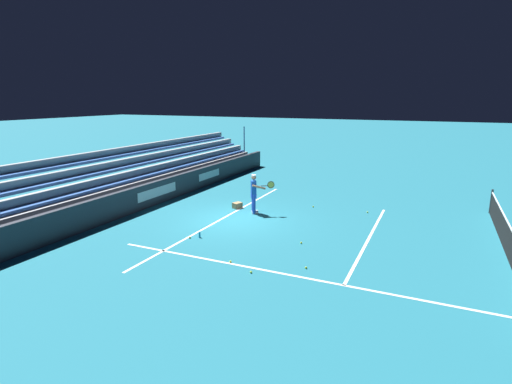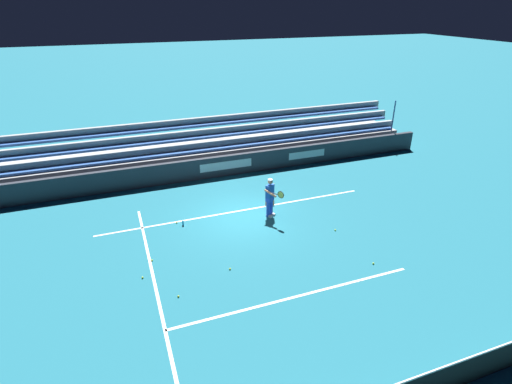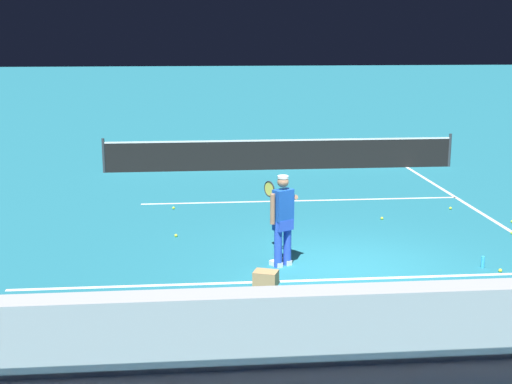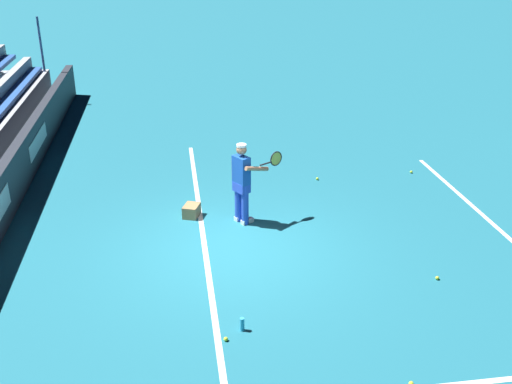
# 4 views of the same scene
# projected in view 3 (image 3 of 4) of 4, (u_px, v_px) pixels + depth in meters

# --- Properties ---
(ground_plane) EXTENTS (160.00, 160.00, 0.00)m
(ground_plane) POSITION_uv_depth(u_px,v_px,m) (348.00, 270.00, 13.05)
(ground_plane) COLOR #1E6B7F
(court_baseline_white) EXTENTS (12.00, 0.10, 0.01)m
(court_baseline_white) POSITION_uv_depth(u_px,v_px,m) (355.00, 279.00, 12.57)
(court_baseline_white) COLOR white
(court_baseline_white) RESTS_ON ground
(court_sideline_white) EXTENTS (0.10, 12.00, 0.01)m
(court_sideline_white) POSITION_uv_depth(u_px,v_px,m) (478.00, 211.00, 17.31)
(court_sideline_white) COLOR white
(court_sideline_white) RESTS_ON ground
(court_service_line_white) EXTENTS (8.22, 0.10, 0.01)m
(court_service_line_white) POSITION_uv_depth(u_px,v_px,m) (302.00, 201.00, 18.39)
(court_service_line_white) COLOR white
(court_service_line_white) RESTS_ON ground
(back_wall_sponsor_board) EXTENTS (25.19, 0.25, 1.10)m
(back_wall_sponsor_board) POSITION_uv_depth(u_px,v_px,m) (432.00, 350.00, 8.51)
(back_wall_sponsor_board) COLOR #2D333D
(back_wall_sponsor_board) RESTS_ON ground
(tennis_player) EXTENTS (0.56, 1.06, 1.71)m
(tennis_player) POSITION_uv_depth(u_px,v_px,m) (282.00, 219.00, 13.11)
(tennis_player) COLOR blue
(tennis_player) RESTS_ON ground
(ball_box_cardboard) EXTENTS (0.48, 0.42, 0.26)m
(ball_box_cardboard) POSITION_uv_depth(u_px,v_px,m) (266.00, 278.00, 12.22)
(ball_box_cardboard) COLOR #A87F51
(ball_box_cardboard) RESTS_ON ground
(tennis_ball_stray_back) EXTENTS (0.07, 0.07, 0.07)m
(tennis_ball_stray_back) POSITION_uv_depth(u_px,v_px,m) (174.00, 208.00, 17.51)
(tennis_ball_stray_back) COLOR #CCE533
(tennis_ball_stray_back) RESTS_ON ground
(tennis_ball_near_player) EXTENTS (0.07, 0.07, 0.07)m
(tennis_ball_near_player) POSITION_uv_depth(u_px,v_px,m) (176.00, 235.00, 15.14)
(tennis_ball_near_player) COLOR #CCE533
(tennis_ball_near_player) RESTS_ON ground
(tennis_ball_toward_net) EXTENTS (0.07, 0.07, 0.07)m
(tennis_ball_toward_net) POSITION_uv_depth(u_px,v_px,m) (512.00, 233.00, 15.34)
(tennis_ball_toward_net) COLOR #CCE533
(tennis_ball_toward_net) RESTS_ON ground
(tennis_ball_far_left) EXTENTS (0.07, 0.07, 0.07)m
(tennis_ball_far_left) POSITION_uv_depth(u_px,v_px,m) (512.00, 222.00, 16.25)
(tennis_ball_far_left) COLOR #CCE533
(tennis_ball_far_left) RESTS_ON ground
(tennis_ball_far_right) EXTENTS (0.07, 0.07, 0.07)m
(tennis_ball_far_right) POSITION_uv_depth(u_px,v_px,m) (450.00, 208.00, 17.48)
(tennis_ball_far_right) COLOR #CCE533
(tennis_ball_far_right) RESTS_ON ground
(tennis_ball_on_baseline) EXTENTS (0.07, 0.07, 0.07)m
(tennis_ball_on_baseline) POSITION_uv_depth(u_px,v_px,m) (382.00, 218.00, 16.53)
(tennis_ball_on_baseline) COLOR #CCE533
(tennis_ball_on_baseline) RESTS_ON ground
(tennis_ball_by_box) EXTENTS (0.07, 0.07, 0.07)m
(tennis_ball_by_box) POSITION_uv_depth(u_px,v_px,m) (500.00, 270.00, 12.92)
(tennis_ball_by_box) COLOR #CCE533
(tennis_ball_by_box) RESTS_ON ground
(water_bottle) EXTENTS (0.07, 0.07, 0.22)m
(water_bottle) POSITION_uv_depth(u_px,v_px,m) (483.00, 262.00, 13.15)
(water_bottle) COLOR #33B2E5
(water_bottle) RESTS_ON ground
(tennis_net) EXTENTS (11.09, 0.09, 1.07)m
(tennis_net) POSITION_uv_depth(u_px,v_px,m) (281.00, 154.00, 22.46)
(tennis_net) COLOR #33383D
(tennis_net) RESTS_ON ground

